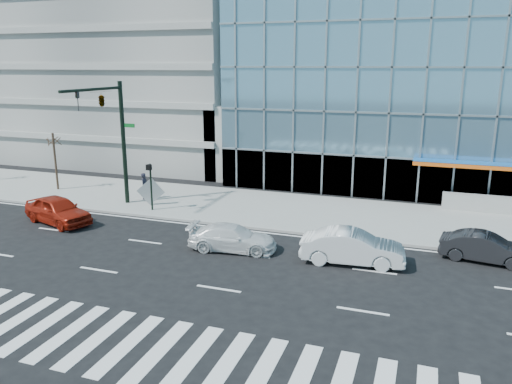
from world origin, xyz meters
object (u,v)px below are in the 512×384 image
at_px(ped_signal_post, 150,180).
at_px(street_tree_near, 53,141).
at_px(dark_sedan, 486,248).
at_px(traffic_signal, 108,115).
at_px(tilted_panel, 151,192).
at_px(pedestrian, 145,186).
at_px(white_sedan, 352,247).
at_px(white_suv, 233,238).
at_px(red_sedan, 58,210).

height_order(ped_signal_post, street_tree_near, street_tree_near).
distance_m(ped_signal_post, dark_sedan, 19.51).
height_order(traffic_signal, tilted_panel, traffic_signal).
distance_m(street_tree_near, pedestrian, 8.14).
height_order(ped_signal_post, dark_sedan, ped_signal_post).
bearing_deg(street_tree_near, dark_sedan, -8.86).
distance_m(ped_signal_post, white_sedan, 14.09).
relative_size(white_suv, dark_sedan, 1.07).
height_order(traffic_signal, ped_signal_post, traffic_signal).
xyz_separation_m(white_sedan, dark_sedan, (6.00, 2.32, -0.11)).
xyz_separation_m(white_suv, white_sedan, (6.00, 0.25, 0.15)).
distance_m(white_suv, pedestrian, 11.41).
distance_m(ped_signal_post, tilted_panel, 1.62).
relative_size(dark_sedan, red_sedan, 0.88).
xyz_separation_m(street_tree_near, pedestrian, (7.67, -0.33, -2.72)).
height_order(dark_sedan, pedestrian, pedestrian).
xyz_separation_m(dark_sedan, red_sedan, (-23.42, -1.86, 0.12)).
bearing_deg(traffic_signal, white_suv, -22.76).
distance_m(white_sedan, red_sedan, 17.43).
bearing_deg(white_suv, red_sedan, 78.93).
height_order(white_suv, dark_sedan, dark_sedan).
height_order(traffic_signal, dark_sedan, traffic_signal).
bearing_deg(traffic_signal, tilted_panel, 37.15).
bearing_deg(red_sedan, street_tree_near, 58.03).
distance_m(traffic_signal, pedestrian, 5.77).
relative_size(ped_signal_post, pedestrian, 1.64).
bearing_deg(white_sedan, white_suv, 87.16).
relative_size(ped_signal_post, white_sedan, 0.62).
bearing_deg(traffic_signal, red_sedan, -114.49).
relative_size(traffic_signal, tilted_panel, 6.15).
relative_size(street_tree_near, tilted_panel, 3.25).
distance_m(white_suv, red_sedan, 11.44).
distance_m(ped_signal_post, white_suv, 8.76).
height_order(dark_sedan, tilted_panel, tilted_panel).
bearing_deg(dark_sedan, white_sedan, 119.11).
xyz_separation_m(red_sedan, pedestrian, (2.23, 6.03, 0.25)).
relative_size(ped_signal_post, white_suv, 0.67).
bearing_deg(dark_sedan, tilted_panel, 89.51).
distance_m(street_tree_near, tilted_panel, 9.39).
xyz_separation_m(traffic_signal, white_sedan, (15.86, -3.89, -5.36)).
relative_size(pedestrian, tilted_panel, 1.40).
relative_size(traffic_signal, red_sedan, 1.68).
relative_size(street_tree_near, dark_sedan, 1.01).
xyz_separation_m(street_tree_near, white_suv, (16.86, -7.07, -3.13)).
distance_m(white_suv, tilted_panel, 9.74).
bearing_deg(ped_signal_post, dark_sedan, -5.73).
distance_m(white_suv, dark_sedan, 12.27).
xyz_separation_m(white_sedan, tilted_panel, (-14.00, 5.29, 0.26)).
bearing_deg(pedestrian, red_sedan, 157.29).
height_order(ped_signal_post, pedestrian, ped_signal_post).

